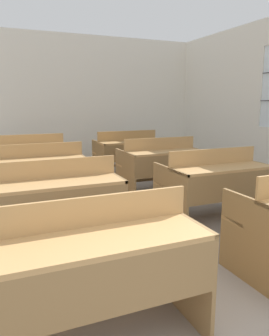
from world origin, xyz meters
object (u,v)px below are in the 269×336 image
bench_second_right (214,183)px  bench_back_right (128,152)px  bench_front_left (98,263)px  bench_second_left (57,200)px  bench_third_left (39,174)px  bench_back_left (29,158)px  bench_third_right (161,164)px

bench_second_right → bench_back_right: same height
bench_front_left → bench_second_left: bearing=89.7°
bench_second_left → bench_third_left: same height
bench_front_left → bench_third_left: bearing=89.9°
bench_front_left → bench_third_left: same height
bench_second_right → bench_back_right: size_ratio=1.00×
bench_second_left → bench_back_left: (0.00, 2.65, 0.00)m
bench_front_left → bench_second_right: same height
bench_third_left → bench_second_left: bearing=-89.8°
bench_second_right → bench_third_left: bearing=144.2°
bench_second_right → bench_third_right: same height
bench_third_right → bench_back_right: (-0.00, 1.34, 0.00)m
bench_second_left → bench_back_left: 2.65m
bench_second_right → bench_back_right: (-0.01, 2.67, 0.00)m
bench_back_left → bench_back_right: same height
bench_front_left → bench_back_right: (1.81, 4.01, 0.00)m
bench_back_right → bench_third_right: bearing=-90.0°
bench_front_left → bench_second_right: 2.26m
bench_second_left → bench_second_right: 1.81m
bench_back_left → bench_back_right: size_ratio=1.00×
bench_front_left → bench_second_left: (0.01, 1.35, 0.00)m
bench_third_left → bench_back_right: bearing=36.9°
bench_front_left → bench_third_right: size_ratio=1.00×
bench_front_left → bench_third_right: (1.81, 2.67, 0.00)m
bench_third_right → bench_back_left: 2.24m
bench_second_left → bench_third_left: size_ratio=1.00×
bench_second_right → bench_third_left: size_ratio=1.00×
bench_second_left → bench_back_right: size_ratio=1.00×
bench_third_left → bench_back_left: 1.34m
bench_second_right → bench_third_left: 2.24m
bench_front_left → bench_back_left: bearing=89.9°
bench_second_left → bench_third_right: (1.80, 1.32, 0.00)m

